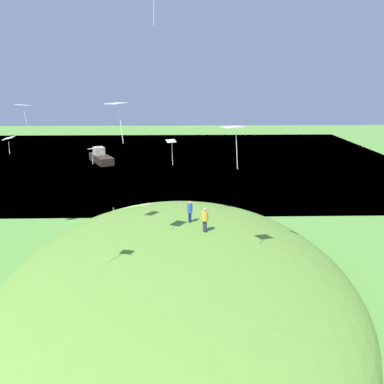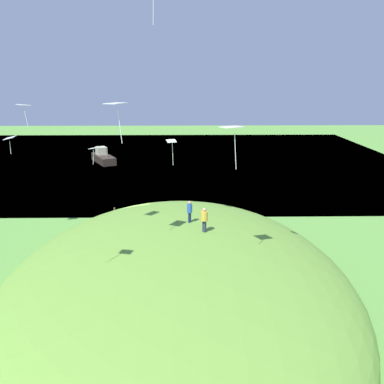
# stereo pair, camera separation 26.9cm
# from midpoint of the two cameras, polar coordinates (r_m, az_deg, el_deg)

# --- Properties ---
(ground_plane) EXTENTS (160.00, 160.00, 0.00)m
(ground_plane) POSITION_cam_midpoint_polar(r_m,az_deg,el_deg) (38.68, -7.90, -4.81)
(ground_plane) COLOR #5B973D
(lake_water) EXTENTS (58.68, 80.00, 0.40)m
(lake_water) POSITION_cam_midpoint_polar(r_m,az_deg,el_deg) (69.41, -5.06, 4.35)
(lake_water) COLOR #35566B
(lake_water) RESTS_ON ground_plane
(grass_hill) EXTENTS (32.00, 22.87, 6.96)m
(grass_hill) POSITION_cam_midpoint_polar(r_m,az_deg,el_deg) (28.03, -2.21, -13.05)
(grass_hill) COLOR #679837
(grass_hill) RESTS_ON ground_plane
(boat_on_lake) EXTENTS (6.90, 4.97, 2.67)m
(boat_on_lake) POSITION_cam_midpoint_polar(r_m,az_deg,el_deg) (68.14, -12.57, 4.66)
(boat_on_lake) COLOR #322720
(boat_on_lake) RESTS_ON lake_water
(person_watching_kites) EXTENTS (0.64, 0.64, 1.69)m
(person_watching_kites) POSITION_cam_midpoint_polar(r_m,az_deg,el_deg) (27.40, 1.51, -3.48)
(person_watching_kites) COLOR #293249
(person_watching_kites) RESTS_ON grass_hill
(person_walking_path) EXTENTS (0.53, 0.53, 1.60)m
(person_walking_path) POSITION_cam_midpoint_polar(r_m,az_deg,el_deg) (29.23, -0.56, -2.37)
(person_walking_path) COLOR navy
(person_walking_path) RESTS_ON grass_hill
(kite_0) EXTENTS (1.42, 1.28, 2.14)m
(kite_0) POSITION_cam_midpoint_polar(r_m,az_deg,el_deg) (22.75, -10.63, 11.72)
(kite_0) COLOR white
(kite_2) EXTENTS (0.76, 0.90, 2.14)m
(kite_2) POSITION_cam_midpoint_polar(r_m,az_deg,el_deg) (33.81, -3.12, 6.76)
(kite_2) COLOR silver
(kite_3) EXTENTS (1.00, 0.91, 1.42)m
(kite_3) POSITION_cam_midpoint_polar(r_m,az_deg,el_deg) (34.08, -13.63, 5.79)
(kite_3) COLOR white
(kite_6) EXTENTS (1.28, 1.24, 1.56)m
(kite_6) POSITION_cam_midpoint_polar(r_m,az_deg,el_deg) (31.89, -22.53, 10.93)
(kite_6) COLOR white
(kite_7) EXTENTS (1.22, 1.32, 2.23)m
(kite_7) POSITION_cam_midpoint_polar(r_m,az_deg,el_deg) (21.57, 5.36, 8.63)
(kite_7) COLOR white
(kite_9) EXTENTS (1.29, 0.98, 1.43)m
(kite_9) POSITION_cam_midpoint_polar(r_m,az_deg,el_deg) (36.79, -24.17, 6.78)
(kite_9) COLOR white
(mooring_post) EXTENTS (0.14, 0.14, 1.09)m
(mooring_post) POSITION_cam_midpoint_polar(r_m,az_deg,el_deg) (41.11, -10.95, -2.89)
(mooring_post) COLOR brown
(mooring_post) RESTS_ON ground_plane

